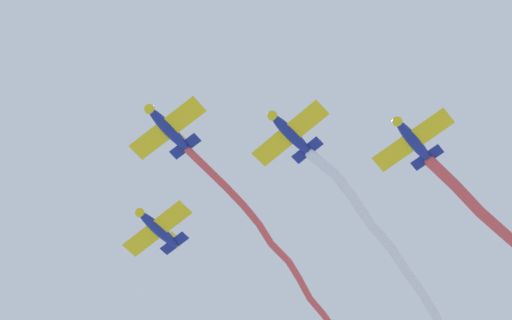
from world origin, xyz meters
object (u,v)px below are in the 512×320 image
(airplane_slot, at_px, (413,140))
(airplane_right_wing, at_px, (157,228))
(airplane_lead, at_px, (168,128))
(airplane_left_wing, at_px, (290,133))

(airplane_slot, bearing_deg, airplane_right_wing, -72.51)
(airplane_lead, xyz_separation_m, airplane_left_wing, (-9.86, -0.77, 0.00))
(airplane_lead, xyz_separation_m, airplane_right_wing, (1.80, -9.73, 0.30))
(airplane_slot, bearing_deg, airplane_lead, -47.22)
(airplane_right_wing, xyz_separation_m, airplane_slot, (-21.53, 8.21, -0.60))
(airplane_right_wing, bearing_deg, airplane_left_wing, 91.62)
(airplane_left_wing, xyz_separation_m, airplane_right_wing, (11.65, -8.97, 0.30))
(airplane_left_wing, relative_size, airplane_slot, 0.98)
(airplane_left_wing, distance_m, airplane_slot, 9.90)
(airplane_left_wing, bearing_deg, airplane_slot, 135.49)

